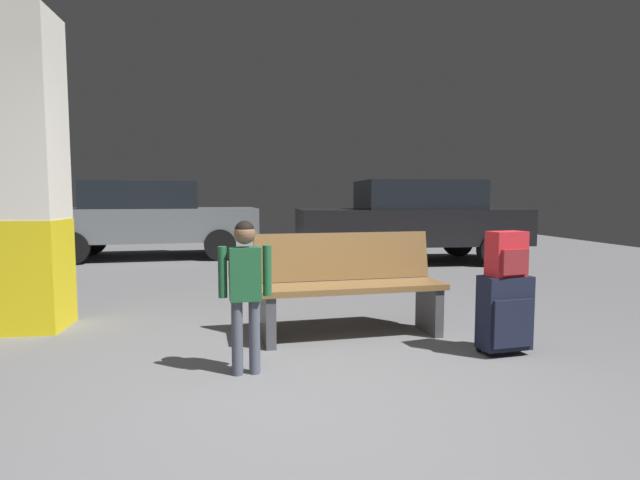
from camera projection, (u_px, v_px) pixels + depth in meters
The scene contains 8 objects.
ground_plane at pixel (273, 289), 6.77m from camera, with size 18.00×18.00×0.10m, color slate.
structural_pillar at pixel (27, 175), 4.43m from camera, with size 0.57×0.57×2.82m.
bench at pixel (349, 285), 4.29m from camera, with size 1.64×0.68×0.89m.
suitcase at pixel (505, 313), 3.78m from camera, with size 0.40×0.27×0.60m.
backpack_bright at pixel (507, 254), 3.74m from camera, with size 0.31×0.24×0.34m.
child at pixel (245, 280), 3.32m from camera, with size 0.35×0.20×1.05m.
parked_car_far at pixel (150, 217), 9.88m from camera, with size 4.24×2.10×1.51m.
parked_car_near at pixel (411, 219), 9.20m from camera, with size 4.12×1.84×1.51m.
Camera 1 is at (-0.30, -2.71, 1.20)m, focal length 27.84 mm.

